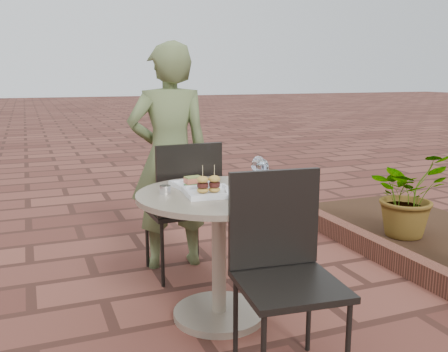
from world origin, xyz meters
name	(u,v)px	position (x,y,z in m)	size (l,w,h in m)	color
ground	(190,319)	(0.00, 0.00, 0.00)	(60.00, 60.00, 0.00)	brown
cafe_table	(219,236)	(0.17, -0.03, 0.48)	(0.90, 0.90, 0.73)	gray
chair_far	(185,199)	(0.16, 0.59, 0.55)	(0.46, 0.46, 0.93)	black
chair_near	(282,257)	(0.25, -0.60, 0.55)	(0.48, 0.48, 0.93)	black
diner	(170,157)	(0.14, 0.86, 0.79)	(0.58, 0.38, 1.58)	#526035
plate_salmon	(193,184)	(0.08, 0.16, 0.75)	(0.24, 0.24, 0.06)	silver
plate_sliders	(209,189)	(0.10, -0.06, 0.76)	(0.27, 0.27, 0.16)	silver
plate_tuna	(250,195)	(0.28, -0.19, 0.74)	(0.30, 0.30, 0.03)	silver
wine_glass_right	(262,168)	(0.42, -0.05, 0.85)	(0.07, 0.07, 0.17)	white
wine_glass_mid	(257,167)	(0.43, 0.06, 0.84)	(0.07, 0.07, 0.16)	white
wine_glass_far	(258,165)	(0.44, 0.06, 0.85)	(0.07, 0.07, 0.17)	white
steel_ramekin	(165,190)	(-0.11, 0.05, 0.75)	(0.06, 0.06, 0.05)	silver
cutlery_set	(286,198)	(0.45, -0.28, 0.73)	(0.09, 0.21, 0.00)	silver
planter_curb	(385,253)	(1.60, 0.30, 0.07)	(0.12, 3.00, 0.15)	brown
potted_plant_a	(408,193)	(2.06, 0.62, 0.41)	(0.63, 0.55, 0.70)	#33662D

